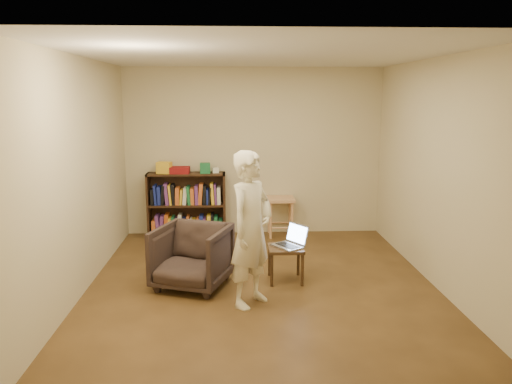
{
  "coord_description": "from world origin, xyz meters",
  "views": [
    {
      "loc": [
        -0.32,
        -5.53,
        2.17
      ],
      "look_at": [
        -0.05,
        0.35,
        1.03
      ],
      "focal_mm": 35.0,
      "sensor_mm": 36.0,
      "label": 1
    }
  ],
  "objects_px": {
    "bookshelf": "(187,208)",
    "side_table": "(286,253)",
    "person": "(251,229)",
    "stool": "(281,205)",
    "armchair": "(192,257)",
    "laptop": "(291,241)"
  },
  "relations": [
    {
      "from": "bookshelf",
      "to": "side_table",
      "type": "height_order",
      "value": "bookshelf"
    },
    {
      "from": "side_table",
      "to": "person",
      "type": "bearing_deg",
      "value": -123.7
    },
    {
      "from": "stool",
      "to": "armchair",
      "type": "xyz_separation_m",
      "value": [
        -1.21,
        -2.07,
        -0.13
      ]
    },
    {
      "from": "bookshelf",
      "to": "stool",
      "type": "relative_size",
      "value": 1.97
    },
    {
      "from": "side_table",
      "to": "person",
      "type": "relative_size",
      "value": 0.26
    },
    {
      "from": "armchair",
      "to": "side_table",
      "type": "xyz_separation_m",
      "value": [
        1.09,
        0.13,
        -0.01
      ]
    },
    {
      "from": "bookshelf",
      "to": "stool",
      "type": "bearing_deg",
      "value": -2.51
    },
    {
      "from": "armchair",
      "to": "side_table",
      "type": "relative_size",
      "value": 1.89
    },
    {
      "from": "stool",
      "to": "person",
      "type": "xyz_separation_m",
      "value": [
        -0.55,
        -2.58,
        0.32
      ]
    },
    {
      "from": "stool",
      "to": "laptop",
      "type": "distance_m",
      "value": 1.91
    },
    {
      "from": "armchair",
      "to": "person",
      "type": "xyz_separation_m",
      "value": [
        0.66,
        -0.51,
        0.45
      ]
    },
    {
      "from": "armchair",
      "to": "person",
      "type": "relative_size",
      "value": 0.49
    },
    {
      "from": "armchair",
      "to": "stool",
      "type": "bearing_deg",
      "value": 79.36
    },
    {
      "from": "armchair",
      "to": "laptop",
      "type": "height_order",
      "value": "armchair"
    },
    {
      "from": "laptop",
      "to": "person",
      "type": "bearing_deg",
      "value": -71.07
    },
    {
      "from": "stool",
      "to": "person",
      "type": "height_order",
      "value": "person"
    },
    {
      "from": "laptop",
      "to": "side_table",
      "type": "bearing_deg",
      "value": -100.11
    },
    {
      "from": "laptop",
      "to": "person",
      "type": "distance_m",
      "value": 0.91
    },
    {
      "from": "bookshelf",
      "to": "person",
      "type": "height_order",
      "value": "person"
    },
    {
      "from": "bookshelf",
      "to": "laptop",
      "type": "relative_size",
      "value": 2.6
    },
    {
      "from": "bookshelf",
      "to": "laptop",
      "type": "height_order",
      "value": "bookshelf"
    },
    {
      "from": "side_table",
      "to": "bookshelf",
      "type": "bearing_deg",
      "value": 123.76
    }
  ]
}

